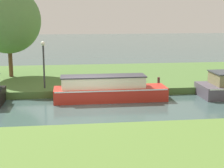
% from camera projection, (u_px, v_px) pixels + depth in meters
% --- Properties ---
extents(ground_plane, '(120.00, 120.00, 0.00)m').
position_uv_depth(ground_plane, '(89.00, 107.00, 17.85)').
color(ground_plane, '#3A5250').
extents(riverbank_far, '(72.00, 10.00, 0.40)m').
position_uv_depth(riverbank_far, '(83.00, 78.00, 24.61)').
color(riverbank_far, '#4A6E33').
rests_on(riverbank_far, ground_plane).
extents(red_cruiser, '(6.10, 1.55, 1.38)m').
position_uv_depth(red_cruiser, '(108.00, 90.00, 19.03)').
color(red_cruiser, red).
rests_on(red_cruiser, ground_plane).
extents(willow_tree_left, '(4.33, 4.56, 5.98)m').
position_uv_depth(willow_tree_left, '(8.00, 20.00, 23.08)').
color(willow_tree_left, brown).
rests_on(willow_tree_left, riverbank_far).
extents(lamp_post, '(0.24, 0.24, 2.70)m').
position_uv_depth(lamp_post, '(44.00, 59.00, 20.02)').
color(lamp_post, '#333338').
rests_on(lamp_post, riverbank_far).
extents(mooring_post_near, '(0.15, 0.15, 0.58)m').
position_uv_depth(mooring_post_near, '(159.00, 82.00, 20.59)').
color(mooring_post_near, '#4F2F2E').
rests_on(mooring_post_near, riverbank_far).
extents(mooring_post_far, '(0.14, 0.14, 0.54)m').
position_uv_depth(mooring_post_far, '(79.00, 84.00, 20.02)').
color(mooring_post_far, '#513830').
rests_on(mooring_post_far, riverbank_far).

